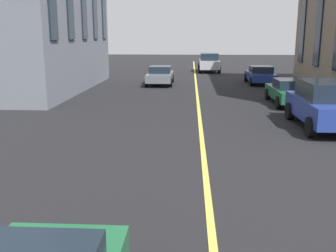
{
  "coord_description": "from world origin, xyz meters",
  "views": [
    {
      "loc": [
        3.74,
        0.44,
        3.65
      ],
      "look_at": [
        13.19,
        0.98,
        1.44
      ],
      "focal_mm": 41.77,
      "sensor_mm": 36.0,
      "label": 1
    }
  ],
  "objects_px": {
    "car_blue_far": "(324,104)",
    "car_blue_parked_b": "(260,75)",
    "car_silver_near": "(209,62)",
    "car_green_parked_a": "(290,91)",
    "car_grey_oncoming": "(160,75)"
  },
  "relations": [
    {
      "from": "car_blue_parked_b",
      "to": "car_silver_near",
      "type": "bearing_deg",
      "value": 19.37
    },
    {
      "from": "car_grey_oncoming",
      "to": "car_blue_far",
      "type": "bearing_deg",
      "value": -151.07
    },
    {
      "from": "car_grey_oncoming",
      "to": "car_silver_near",
      "type": "xyz_separation_m",
      "value": [
        10.72,
        -4.16,
        0.27
      ]
    },
    {
      "from": "car_blue_far",
      "to": "car_blue_parked_b",
      "type": "height_order",
      "value": "car_blue_far"
    },
    {
      "from": "car_blue_far",
      "to": "car_silver_near",
      "type": "xyz_separation_m",
      "value": [
        24.52,
        3.47,
        0.0
      ]
    },
    {
      "from": "car_blue_parked_b",
      "to": "car_grey_oncoming",
      "type": "bearing_deg",
      "value": 96.4
    },
    {
      "from": "car_blue_parked_b",
      "to": "car_green_parked_a",
      "type": "relative_size",
      "value": 1.0
    },
    {
      "from": "car_blue_far",
      "to": "car_blue_parked_b",
      "type": "xyz_separation_m",
      "value": [
        14.66,
        -0.0,
        -0.27
      ]
    },
    {
      "from": "car_blue_far",
      "to": "car_silver_near",
      "type": "distance_m",
      "value": 24.76
    },
    {
      "from": "car_blue_far",
      "to": "car_blue_parked_b",
      "type": "bearing_deg",
      "value": -0.0
    },
    {
      "from": "car_blue_far",
      "to": "car_grey_oncoming",
      "type": "distance_m",
      "value": 15.77
    },
    {
      "from": "car_blue_far",
      "to": "car_green_parked_a",
      "type": "xyz_separation_m",
      "value": [
        5.53,
        -0.0,
        -0.27
      ]
    },
    {
      "from": "car_silver_near",
      "to": "car_blue_far",
      "type": "bearing_deg",
      "value": -171.95
    },
    {
      "from": "car_blue_parked_b",
      "to": "car_green_parked_a",
      "type": "height_order",
      "value": "same"
    },
    {
      "from": "car_blue_far",
      "to": "car_green_parked_a",
      "type": "height_order",
      "value": "car_blue_far"
    }
  ]
}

